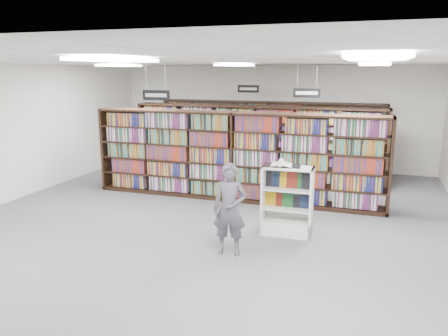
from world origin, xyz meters
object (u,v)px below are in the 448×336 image
(endcap_display, at_px, (287,210))
(bookshelf_row_near, at_px, (235,156))
(open_book, at_px, (281,164))
(shopper, at_px, (230,209))

(endcap_display, bearing_deg, bookshelf_row_near, 129.42)
(bookshelf_row_near, bearing_deg, open_book, -51.54)
(bookshelf_row_near, distance_m, open_book, 2.40)
(open_book, bearing_deg, shopper, -122.24)
(endcap_display, bearing_deg, open_book, 171.61)
(bookshelf_row_near, height_order, shopper, bookshelf_row_near)
(bookshelf_row_near, relative_size, shopper, 4.50)
(bookshelf_row_near, bearing_deg, shopper, -74.36)
(shopper, bearing_deg, endcap_display, 52.68)
(open_book, bearing_deg, bookshelf_row_near, 122.38)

